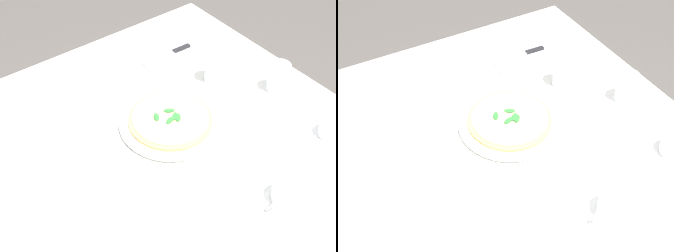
% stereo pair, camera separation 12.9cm
% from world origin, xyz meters
% --- Properties ---
extents(dining_table, '(1.16, 1.16, 0.75)m').
position_xyz_m(dining_table, '(0.00, 0.00, 0.62)').
color(dining_table, white).
rests_on(dining_table, ground_plane).
extents(pizza_plate, '(0.32, 0.32, 0.02)m').
position_xyz_m(pizza_plate, '(-0.05, -0.04, 0.76)').
color(pizza_plate, white).
rests_on(pizza_plate, dining_table).
extents(pizza, '(0.27, 0.27, 0.02)m').
position_xyz_m(pizza, '(-0.05, -0.04, 0.77)').
color(pizza, '#DBAD60').
rests_on(pizza, pizza_plate).
extents(coffee_cup_far_right, '(0.13, 0.13, 0.06)m').
position_xyz_m(coffee_cup_far_right, '(-0.41, 0.30, 0.77)').
color(coffee_cup_far_right, white).
rests_on(coffee_cup_far_right, dining_table).
extents(coffee_cup_near_right, '(0.13, 0.13, 0.07)m').
position_xyz_m(coffee_cup_near_right, '(-0.11, 0.38, 0.78)').
color(coffee_cup_near_right, white).
rests_on(coffee_cup_near_right, dining_table).
extents(water_glass_far_left, '(0.06, 0.06, 0.13)m').
position_xyz_m(water_glass_far_left, '(-0.30, -0.12, 0.80)').
color(water_glass_far_left, white).
rests_on(water_glass_far_left, dining_table).
extents(water_glass_center_back, '(0.07, 0.07, 0.10)m').
position_xyz_m(water_glass_center_back, '(-0.44, 0.05, 0.79)').
color(water_glass_center_back, white).
rests_on(water_glass_center_back, dining_table).
extents(napkin_folded, '(0.23, 0.15, 0.02)m').
position_xyz_m(napkin_folded, '(-0.26, -0.31, 0.76)').
color(napkin_folded, white).
rests_on(napkin_folded, dining_table).
extents(dinner_knife, '(0.20, 0.03, 0.01)m').
position_xyz_m(dinner_knife, '(-0.26, -0.31, 0.77)').
color(dinner_knife, silver).
rests_on(dinner_knife, napkin_folded).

